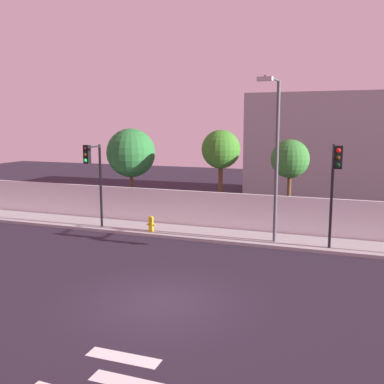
{
  "coord_description": "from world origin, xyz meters",
  "views": [
    {
      "loc": [
        5.35,
        -11.71,
        5.4
      ],
      "look_at": [
        -1.39,
        6.5,
        2.39
      ],
      "focal_mm": 41.51,
      "sensor_mm": 36.0,
      "label": 1
    }
  ],
  "objects_px": {
    "roadside_tree_midright": "(290,159)",
    "fire_hydrant": "(151,223)",
    "traffic_light_center": "(93,168)",
    "roadside_tree_leftmost": "(131,153)",
    "street_lamp_curbside": "(275,148)",
    "traffic_light_right": "(335,174)",
    "roadside_tree_midleft": "(221,150)"
  },
  "relations": [
    {
      "from": "roadside_tree_leftmost",
      "to": "roadside_tree_midright",
      "type": "xyz_separation_m",
      "value": [
        8.96,
        -0.0,
        -0.11
      ]
    },
    {
      "from": "traffic_light_center",
      "to": "roadside_tree_leftmost",
      "type": "distance_m",
      "value": 3.81
    },
    {
      "from": "roadside_tree_midright",
      "to": "traffic_light_right",
      "type": "bearing_deg",
      "value": -59.82
    },
    {
      "from": "fire_hydrant",
      "to": "traffic_light_right",
      "type": "bearing_deg",
      "value": -4.74
    },
    {
      "from": "fire_hydrant",
      "to": "roadside_tree_midright",
      "type": "relative_size",
      "value": 0.17
    },
    {
      "from": "traffic_light_center",
      "to": "traffic_light_right",
      "type": "bearing_deg",
      "value": -1.26
    },
    {
      "from": "traffic_light_center",
      "to": "roadside_tree_midleft",
      "type": "xyz_separation_m",
      "value": [
        5.45,
        3.77,
        0.76
      ]
    },
    {
      "from": "street_lamp_curbside",
      "to": "traffic_light_right",
      "type": "bearing_deg",
      "value": -14.36
    },
    {
      "from": "roadside_tree_midright",
      "to": "fire_hydrant",
      "type": "bearing_deg",
      "value": -151.7
    },
    {
      "from": "street_lamp_curbside",
      "to": "roadside_tree_leftmost",
      "type": "relative_size",
      "value": 1.39
    },
    {
      "from": "traffic_light_right",
      "to": "roadside_tree_leftmost",
      "type": "xyz_separation_m",
      "value": [
        -11.3,
        4.03,
        0.33
      ]
    },
    {
      "from": "roadside_tree_leftmost",
      "to": "roadside_tree_midright",
      "type": "height_order",
      "value": "roadside_tree_leftmost"
    },
    {
      "from": "roadside_tree_midleft",
      "to": "roadside_tree_midright",
      "type": "distance_m",
      "value": 3.64
    },
    {
      "from": "traffic_light_right",
      "to": "roadside_tree_leftmost",
      "type": "bearing_deg",
      "value": 160.39
    },
    {
      "from": "fire_hydrant",
      "to": "street_lamp_curbside",
      "type": "bearing_deg",
      "value": -0.57
    },
    {
      "from": "street_lamp_curbside",
      "to": "roadside_tree_midleft",
      "type": "relative_size",
      "value": 1.4
    },
    {
      "from": "street_lamp_curbside",
      "to": "roadside_tree_leftmost",
      "type": "xyz_separation_m",
      "value": [
        -8.78,
        3.38,
        -0.64
      ]
    },
    {
      "from": "traffic_light_right",
      "to": "street_lamp_curbside",
      "type": "bearing_deg",
      "value": 165.64
    },
    {
      "from": "roadside_tree_leftmost",
      "to": "roadside_tree_midleft",
      "type": "relative_size",
      "value": 1.01
    },
    {
      "from": "street_lamp_curbside",
      "to": "roadside_tree_leftmost",
      "type": "distance_m",
      "value": 9.43
    },
    {
      "from": "traffic_light_center",
      "to": "street_lamp_curbside",
      "type": "height_order",
      "value": "street_lamp_curbside"
    },
    {
      "from": "street_lamp_curbside",
      "to": "fire_hydrant",
      "type": "bearing_deg",
      "value": 179.43
    },
    {
      "from": "fire_hydrant",
      "to": "roadside_tree_midright",
      "type": "distance_m",
      "value": 7.64
    },
    {
      "from": "roadside_tree_midleft",
      "to": "fire_hydrant",
      "type": "bearing_deg",
      "value": -127.46
    },
    {
      "from": "fire_hydrant",
      "to": "roadside_tree_leftmost",
      "type": "height_order",
      "value": "roadside_tree_leftmost"
    },
    {
      "from": "traffic_light_right",
      "to": "street_lamp_curbside",
      "type": "distance_m",
      "value": 2.78
    },
    {
      "from": "fire_hydrant",
      "to": "roadside_tree_leftmost",
      "type": "bearing_deg",
      "value": 130.08
    },
    {
      "from": "traffic_light_center",
      "to": "roadside_tree_leftmost",
      "type": "height_order",
      "value": "roadside_tree_leftmost"
    },
    {
      "from": "traffic_light_right",
      "to": "roadside_tree_midright",
      "type": "xyz_separation_m",
      "value": [
        -2.34,
        4.03,
        0.22
      ]
    },
    {
      "from": "traffic_light_center",
      "to": "roadside_tree_leftmost",
      "type": "xyz_separation_m",
      "value": [
        0.11,
        3.77,
        0.49
      ]
    },
    {
      "from": "traffic_light_center",
      "to": "traffic_light_right",
      "type": "xyz_separation_m",
      "value": [
        11.41,
        -0.25,
        0.16
      ]
    },
    {
      "from": "traffic_light_center",
      "to": "roadside_tree_midright",
      "type": "distance_m",
      "value": 9.83
    }
  ]
}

